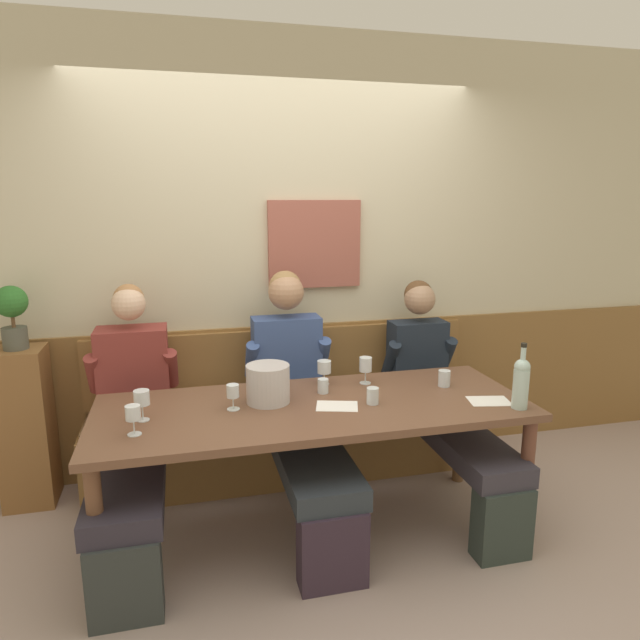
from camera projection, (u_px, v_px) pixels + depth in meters
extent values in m
cube|color=#A28C81|center=(320.00, 549.00, 2.95)|extent=(6.80, 6.80, 0.02)
cube|color=beige|center=(279.00, 258.00, 3.68)|extent=(6.80, 0.08, 2.80)
cube|color=#995345|center=(315.00, 244.00, 3.65)|extent=(0.61, 0.04, 0.56)
cube|color=brown|center=(283.00, 394.00, 3.82)|extent=(6.80, 0.03, 0.96)
cube|color=brown|center=(290.00, 443.00, 3.66)|extent=(2.51, 0.42, 0.44)
cube|color=brown|center=(289.00, 408.00, 3.61)|extent=(2.46, 0.39, 0.05)
cube|color=brown|center=(283.00, 362.00, 3.74)|extent=(2.51, 0.04, 0.45)
cube|color=brown|center=(314.00, 408.00, 2.91)|extent=(2.21, 0.84, 0.04)
cylinder|color=brown|center=(98.00, 541.00, 2.41)|extent=(0.07, 0.07, 0.71)
cylinder|color=brown|center=(526.00, 482.00, 2.90)|extent=(0.07, 0.07, 0.71)
cylinder|color=brown|center=(115.00, 466.00, 3.07)|extent=(0.07, 0.07, 0.71)
cylinder|color=brown|center=(460.00, 429.00, 3.57)|extent=(0.07, 0.07, 0.71)
cube|color=#2E3331|center=(125.00, 581.00, 2.40)|extent=(0.31, 0.14, 0.38)
cube|color=#2C2732|center=(130.00, 473.00, 2.83)|extent=(0.34, 1.11, 0.11)
cube|color=maroon|center=(134.00, 374.00, 3.33)|extent=(0.40, 0.23, 0.55)
sphere|color=#D8AF90|center=(129.00, 304.00, 3.23)|extent=(0.19, 0.19, 0.19)
sphere|color=#A27046|center=(129.00, 299.00, 3.24)|extent=(0.18, 0.18, 0.18)
cylinder|color=maroon|center=(94.00, 374.00, 3.22)|extent=(0.08, 0.20, 0.27)
cylinder|color=maroon|center=(171.00, 368.00, 3.33)|extent=(0.08, 0.20, 0.27)
cube|color=#312431|center=(333.00, 549.00, 2.62)|extent=(0.32, 0.14, 0.38)
cube|color=#2A3138|center=(308.00, 453.00, 3.05)|extent=(0.35, 1.12, 0.11)
cube|color=#374E84|center=(287.00, 362.00, 3.54)|extent=(0.42, 0.19, 0.57)
sphere|color=tan|center=(286.00, 292.00, 3.44)|extent=(0.22, 0.22, 0.22)
sphere|color=#977247|center=(285.00, 287.00, 3.45)|extent=(0.20, 0.20, 0.20)
cylinder|color=#374E84|center=(252.00, 360.00, 3.45)|extent=(0.08, 0.20, 0.27)
cylinder|color=#374E84|center=(322.00, 356.00, 3.55)|extent=(0.08, 0.20, 0.27)
cube|color=#2C3631|center=(502.00, 523.00, 2.83)|extent=(0.28, 0.14, 0.38)
cube|color=#35313B|center=(457.00, 436.00, 3.26)|extent=(0.31, 1.12, 0.11)
cube|color=#1B2430|center=(417.00, 358.00, 3.76)|extent=(0.37, 0.18, 0.50)
sphere|color=#A27D60|center=(420.00, 299.00, 3.66)|extent=(0.20, 0.20, 0.20)
sphere|color=brown|center=(418.00, 295.00, 3.68)|extent=(0.19, 0.19, 0.19)
cylinder|color=#1B2430|center=(391.00, 359.00, 3.67)|extent=(0.08, 0.20, 0.27)
cylinder|color=#1B2430|center=(447.00, 355.00, 3.77)|extent=(0.08, 0.20, 0.27)
cylinder|color=beige|center=(268.00, 384.00, 2.91)|extent=(0.23, 0.23, 0.20)
cylinder|color=#ADC7BB|center=(521.00, 389.00, 2.83)|extent=(0.08, 0.08, 0.20)
sphere|color=#ADC7BB|center=(522.00, 367.00, 2.80)|extent=(0.08, 0.08, 0.08)
cylinder|color=#ADC7BB|center=(523.00, 356.00, 2.79)|extent=(0.03, 0.03, 0.09)
cylinder|color=black|center=(524.00, 345.00, 2.78)|extent=(0.03, 0.03, 0.02)
cylinder|color=silver|center=(135.00, 434.00, 2.53)|extent=(0.06, 0.06, 0.00)
cylinder|color=silver|center=(134.00, 427.00, 2.52)|extent=(0.01, 0.01, 0.07)
cylinder|color=silver|center=(133.00, 413.00, 2.51)|extent=(0.07, 0.07, 0.07)
cylinder|color=silver|center=(143.00, 420.00, 2.69)|extent=(0.06, 0.06, 0.00)
cylinder|color=silver|center=(143.00, 412.00, 2.68)|extent=(0.01, 0.01, 0.08)
cylinder|color=silver|center=(142.00, 398.00, 2.67)|extent=(0.07, 0.07, 0.07)
cylinder|color=silver|center=(233.00, 409.00, 2.83)|extent=(0.06, 0.06, 0.00)
cylinder|color=silver|center=(233.00, 403.00, 2.82)|extent=(0.01, 0.01, 0.06)
cylinder|color=silver|center=(233.00, 391.00, 2.81)|extent=(0.06, 0.06, 0.07)
cylinder|color=#E4D988|center=(233.00, 395.00, 2.81)|extent=(0.06, 0.06, 0.02)
cylinder|color=silver|center=(365.00, 383.00, 3.23)|extent=(0.07, 0.07, 0.00)
cylinder|color=silver|center=(365.00, 377.00, 3.22)|extent=(0.01, 0.01, 0.07)
cylinder|color=silver|center=(366.00, 364.00, 3.20)|extent=(0.07, 0.07, 0.08)
cylinder|color=#EBD37A|center=(366.00, 368.00, 3.21)|extent=(0.06, 0.06, 0.04)
cylinder|color=silver|center=(324.00, 384.00, 3.21)|extent=(0.06, 0.06, 0.00)
cylinder|color=silver|center=(324.00, 378.00, 3.20)|extent=(0.01, 0.01, 0.06)
cylinder|color=silver|center=(324.00, 367.00, 3.19)|extent=(0.08, 0.08, 0.07)
cylinder|color=silver|center=(323.00, 386.00, 3.06)|extent=(0.06, 0.06, 0.08)
cylinder|color=silver|center=(444.00, 378.00, 3.17)|extent=(0.07, 0.07, 0.09)
cylinder|color=silver|center=(373.00, 396.00, 2.90)|extent=(0.06, 0.06, 0.09)
cube|color=white|center=(489.00, 401.00, 2.94)|extent=(0.24, 0.19, 0.00)
cube|color=white|center=(337.00, 406.00, 2.87)|extent=(0.24, 0.20, 0.00)
cube|color=brown|center=(26.00, 427.00, 3.29)|extent=(0.28, 0.28, 0.95)
cylinder|color=#4D4E41|center=(15.00, 338.00, 3.17)|extent=(0.13, 0.13, 0.13)
cylinder|color=brown|center=(13.00, 321.00, 3.15)|extent=(0.02, 0.02, 0.08)
sphere|color=#2C6828|center=(11.00, 301.00, 3.13)|extent=(0.18, 0.18, 0.18)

